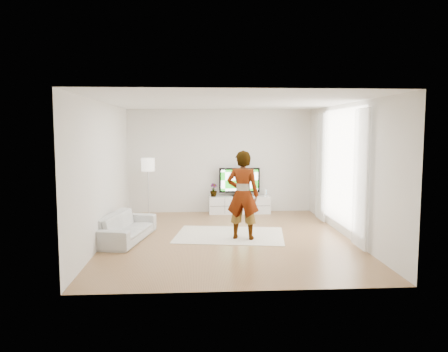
{
  "coord_description": "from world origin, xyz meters",
  "views": [
    {
      "loc": [
        -0.64,
        -8.86,
        2.24
      ],
      "look_at": [
        -0.06,
        0.4,
        1.26
      ],
      "focal_mm": 35.0,
      "sensor_mm": 36.0,
      "label": 1
    }
  ],
  "objects": [
    {
      "name": "floor_lamp",
      "position": [
        -1.88,
        2.34,
        1.3
      ],
      "size": [
        0.34,
        0.34,
        1.53
      ],
      "color": "silver",
      "rests_on": "floor"
    },
    {
      "name": "media_console",
      "position": [
        0.51,
        2.76,
        0.23
      ],
      "size": [
        1.65,
        0.47,
        0.46
      ],
      "color": "white",
      "rests_on": "floor"
    },
    {
      "name": "ceiling",
      "position": [
        0.0,
        0.0,
        2.8
      ],
      "size": [
        6.0,
        6.0,
        0.0
      ],
      "primitive_type": "plane",
      "color": "white",
      "rests_on": "wall_back"
    },
    {
      "name": "television",
      "position": [
        0.51,
        2.79,
        0.88
      ],
      "size": [
        1.1,
        0.22,
        0.76
      ],
      "color": "black",
      "rests_on": "media_console"
    },
    {
      "name": "rug",
      "position": [
        0.06,
        0.26,
        0.01
      ],
      "size": [
        2.49,
        1.96,
        0.01
      ],
      "primitive_type": "cube",
      "rotation": [
        0.0,
        0.0,
        -0.15
      ],
      "color": "#EEE5CB",
      "rests_on": "floor"
    },
    {
      "name": "sofa",
      "position": [
        -2.1,
        -0.01,
        0.27
      ],
      "size": [
        1.09,
        1.98,
        0.55
      ],
      "primitive_type": "imported",
      "rotation": [
        0.0,
        0.0,
        1.37
      ],
      "color": "silver",
      "rests_on": "floor"
    },
    {
      "name": "wall_left",
      "position": [
        -2.5,
        0.0,
        1.4
      ],
      "size": [
        0.02,
        6.0,
        2.8
      ],
      "primitive_type": "cube",
      "color": "silver",
      "rests_on": "floor"
    },
    {
      "name": "floor",
      "position": [
        0.0,
        0.0,
        0.0
      ],
      "size": [
        6.0,
        6.0,
        0.0
      ],
      "primitive_type": "plane",
      "color": "#9B7746",
      "rests_on": "ground"
    },
    {
      "name": "potted_plant",
      "position": [
        -0.19,
        2.77,
        0.64
      ],
      "size": [
        0.25,
        0.25,
        0.35
      ],
      "primitive_type": "imported",
      "rotation": [
        0.0,
        0.0,
        0.36
      ],
      "color": "#3F7238",
      "rests_on": "media_console"
    },
    {
      "name": "game_console",
      "position": [
        1.23,
        2.76,
        0.56
      ],
      "size": [
        0.08,
        0.15,
        0.19
      ],
      "rotation": [
        0.0,
        0.0,
        -0.23
      ],
      "color": "white",
      "rests_on": "media_console"
    },
    {
      "name": "player",
      "position": [
        0.3,
        -0.07,
        0.92
      ],
      "size": [
        0.76,
        0.6,
        1.82
      ],
      "primitive_type": "imported",
      "rotation": [
        0.0,
        0.0,
        2.87
      ],
      "color": "#334772",
      "rests_on": "rug"
    },
    {
      "name": "wall_front",
      "position": [
        0.0,
        -3.0,
        1.4
      ],
      "size": [
        5.0,
        0.02,
        2.8
      ],
      "primitive_type": "cube",
      "color": "silver",
      "rests_on": "floor"
    },
    {
      "name": "curtain_far",
      "position": [
        2.4,
        1.6,
        1.35
      ],
      "size": [
        0.04,
        0.7,
        2.6
      ],
      "primitive_type": "cube",
      "color": "white",
      "rests_on": "floor"
    },
    {
      "name": "curtain_near",
      "position": [
        2.4,
        -1.0,
        1.35
      ],
      "size": [
        0.04,
        0.7,
        2.6
      ],
      "primitive_type": "cube",
      "color": "white",
      "rests_on": "floor"
    },
    {
      "name": "wall_back",
      "position": [
        0.0,
        3.0,
        1.4
      ],
      "size": [
        5.0,
        0.02,
        2.8
      ],
      "primitive_type": "cube",
      "color": "silver",
      "rests_on": "floor"
    },
    {
      "name": "wall_right",
      "position": [
        2.5,
        0.0,
        1.4
      ],
      "size": [
        0.02,
        6.0,
        2.8
      ],
      "primitive_type": "cube",
      "color": "silver",
      "rests_on": "floor"
    },
    {
      "name": "window",
      "position": [
        2.48,
        0.3,
        1.45
      ],
      "size": [
        0.01,
        2.6,
        2.5
      ],
      "primitive_type": "cube",
      "color": "white",
      "rests_on": "wall_right"
    }
  ]
}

